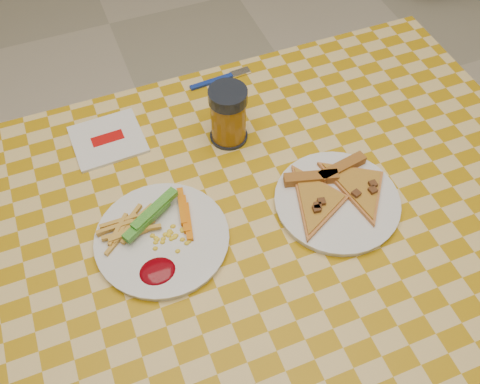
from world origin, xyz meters
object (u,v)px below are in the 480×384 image
at_px(plate_right, 337,202).
at_px(drink_glass, 228,115).
at_px(plate_left, 162,239).
at_px(table, 248,243).

relative_size(plate_right, drink_glass, 1.82).
bearing_deg(plate_left, drink_glass, 43.78).
distance_m(plate_right, drink_glass, 0.28).
bearing_deg(drink_glass, plate_right, -61.36).
bearing_deg(plate_left, table, -7.22).
bearing_deg(drink_glass, plate_left, -136.22).
height_order(plate_left, drink_glass, drink_glass).
distance_m(table, drink_glass, 0.26).
bearing_deg(plate_right, plate_left, 172.71).
height_order(plate_right, drink_glass, drink_glass).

